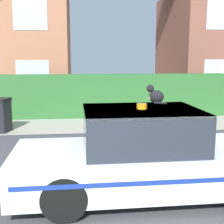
{
  "coord_description": "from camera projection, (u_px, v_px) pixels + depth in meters",
  "views": [
    {
      "loc": [
        0.1,
        -2.85,
        2.3
      ],
      "look_at": [
        0.87,
        4.27,
        1.05
      ],
      "focal_mm": 50.0,
      "sensor_mm": 36.0,
      "label": 1
    }
  ],
  "objects": [
    {
      "name": "road_strip",
      "position": [
        75.0,
        165.0,
        6.78
      ],
      "size": [
        28.0,
        5.63,
        0.01
      ],
      "primitive_type": "cube",
      "color": "#424247",
      "rests_on": "ground"
    },
    {
      "name": "garden_hedge",
      "position": [
        108.0,
        96.0,
        12.14
      ],
      "size": [
        9.33,
        0.51,
        1.67
      ],
      "primitive_type": "cube",
      "color": "#2D662D",
      "rests_on": "ground"
    },
    {
      "name": "police_car",
      "position": [
        146.0,
        156.0,
        5.18
      ],
      "size": [
        4.45,
        1.7,
        1.56
      ],
      "rotation": [
        0.0,
        0.0,
        0.01
      ],
      "color": "black",
      "rests_on": "road_strip"
    },
    {
      "name": "cat",
      "position": [
        155.0,
        95.0,
        5.06
      ],
      "size": [
        0.3,
        0.3,
        0.31
      ],
      "rotation": [
        0.0,
        0.0,
        2.72
      ],
      "color": "black",
      "rests_on": "police_car"
    },
    {
      "name": "house_left",
      "position": [
        2.0,
        28.0,
        15.73
      ],
      "size": [
        7.04,
        6.23,
        7.43
      ],
      "color": "#A86B4C",
      "rests_on": "ground"
    }
  ]
}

